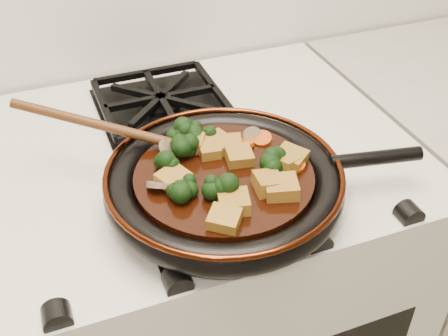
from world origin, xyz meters
name	(u,v)px	position (x,y,z in m)	size (l,w,h in m)	color
stove	(193,316)	(0.00, 1.69, 0.45)	(0.76, 0.60, 0.90)	beige
burner_grate_front	(213,192)	(0.00, 1.55, 0.91)	(0.23, 0.23, 0.03)	black
burner_grate_back	(161,102)	(0.00, 1.83, 0.91)	(0.23, 0.23, 0.03)	black
skillet	(225,182)	(0.01, 1.53, 0.94)	(0.47, 0.35, 0.05)	black
braising_sauce	(224,180)	(0.01, 1.53, 0.95)	(0.26, 0.26, 0.02)	black
tofu_cube_0	(210,151)	(0.01, 1.58, 0.97)	(0.03, 0.03, 0.02)	olive
tofu_cube_1	(192,144)	(-0.01, 1.61, 0.97)	(0.04, 0.04, 0.02)	olive
tofu_cube_2	(229,146)	(0.04, 1.58, 0.97)	(0.04, 0.04, 0.02)	olive
tofu_cube_3	(224,220)	(-0.03, 1.43, 0.97)	(0.04, 0.04, 0.02)	olive
tofu_cube_4	(239,157)	(0.04, 1.55, 0.97)	(0.04, 0.04, 0.02)	olive
tofu_cube_5	(291,159)	(0.11, 1.52, 0.97)	(0.04, 0.04, 0.02)	olive
tofu_cube_6	(174,179)	(-0.06, 1.54, 0.97)	(0.04, 0.04, 0.02)	olive
tofu_cube_7	(268,183)	(0.06, 1.48, 0.97)	(0.04, 0.04, 0.02)	olive
tofu_cube_8	(287,162)	(0.10, 1.52, 0.97)	(0.04, 0.04, 0.02)	olive
tofu_cube_9	(234,203)	(0.00, 1.46, 0.97)	(0.04, 0.04, 0.02)	olive
tofu_cube_10	(217,141)	(0.03, 1.60, 0.97)	(0.03, 0.03, 0.02)	olive
tofu_cube_11	(281,188)	(0.07, 1.46, 0.97)	(0.04, 0.04, 0.02)	olive
broccoli_floret_0	(181,147)	(-0.03, 1.60, 0.97)	(0.06, 0.06, 0.05)	black
broccoli_floret_1	(177,136)	(-0.03, 1.63, 0.97)	(0.06, 0.06, 0.05)	black
broccoli_floret_2	(222,191)	(-0.01, 1.48, 0.97)	(0.06, 0.06, 0.06)	black
broccoli_floret_3	(171,163)	(-0.06, 1.57, 0.97)	(0.06, 0.06, 0.05)	black
broccoli_floret_4	(275,163)	(0.08, 1.52, 0.97)	(0.06, 0.06, 0.05)	black
broccoli_floret_5	(183,189)	(-0.06, 1.51, 0.97)	(0.06, 0.06, 0.05)	black
broccoli_floret_6	(202,134)	(0.01, 1.63, 0.97)	(0.06, 0.06, 0.05)	black
carrot_coin_0	(294,165)	(0.11, 1.51, 0.96)	(0.03, 0.03, 0.01)	#B83F05
carrot_coin_1	(262,139)	(0.09, 1.59, 0.96)	(0.03, 0.03, 0.01)	#B83F05
carrot_coin_2	(238,151)	(0.05, 1.57, 0.96)	(0.03, 0.03, 0.01)	#B83F05
carrot_coin_3	(187,186)	(-0.05, 1.52, 0.96)	(0.03, 0.03, 0.01)	#B83F05
carrot_coin_4	(245,144)	(0.06, 1.58, 0.96)	(0.03, 0.03, 0.01)	#B83F05
mushroom_slice_0	(160,185)	(-0.08, 1.53, 0.97)	(0.04, 0.04, 0.01)	brown
mushroom_slice_1	(252,137)	(0.08, 1.59, 0.97)	(0.03, 0.03, 0.01)	brown
mushroom_slice_2	(169,151)	(-0.05, 1.61, 0.97)	(0.04, 0.04, 0.01)	brown
wooden_spoon	(135,134)	(-0.09, 1.64, 0.98)	(0.16, 0.11, 0.27)	#4A2710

